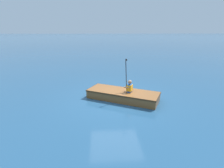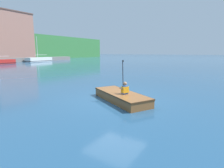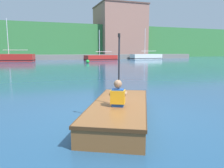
# 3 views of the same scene
# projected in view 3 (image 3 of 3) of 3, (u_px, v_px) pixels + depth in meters

# --- Properties ---
(ground_plane) EXTENTS (300.00, 300.00, 0.00)m
(ground_plane) POSITION_uv_depth(u_px,v_px,m) (117.00, 116.00, 5.22)
(ground_plane) COLOR navy
(shoreline_ridge) EXTENTS (120.00, 20.00, 7.85)m
(shoreline_ridge) POSITION_uv_depth(u_px,v_px,m) (41.00, 42.00, 57.18)
(shoreline_ridge) COLOR #387A3D
(shoreline_ridge) RESTS_ON ground
(waterfront_office_block_center) EXTENTS (11.70, 11.19, 13.21)m
(waterfront_office_block_center) POSITION_uv_depth(u_px,v_px,m) (119.00, 32.00, 57.27)
(waterfront_office_block_center) COLOR #9E6B5B
(waterfront_office_block_center) RESTS_ON ground
(marina_dock) EXTENTS (59.82, 2.40, 0.90)m
(marina_dock) POSITION_uv_depth(u_px,v_px,m) (45.00, 57.00, 38.51)
(marina_dock) COLOR slate
(marina_dock) RESTS_ON ground
(moored_boat_dock_west_end) EXTENTS (6.18, 2.49, 5.83)m
(moored_boat_dock_west_end) POSITION_uv_depth(u_px,v_px,m) (146.00, 57.00, 42.36)
(moored_boat_dock_west_end) COLOR white
(moored_boat_dock_west_end) RESTS_ON ground
(moored_boat_dock_center_near) EXTENTS (5.87, 2.96, 5.05)m
(moored_boat_dock_center_near) POSITION_uv_depth(u_px,v_px,m) (101.00, 58.00, 37.39)
(moored_boat_dock_center_near) COLOR red
(moored_boat_dock_center_near) RESTS_ON ground
(moored_boat_dock_center_far) EXTENTS (6.86, 3.45, 6.31)m
(moored_boat_dock_center_far) POSITION_uv_depth(u_px,v_px,m) (11.00, 58.00, 32.73)
(moored_boat_dock_center_far) COLOR red
(moored_boat_dock_center_far) RESTS_ON ground
(rowboat_foreground) EXTENTS (2.57, 3.44, 0.40)m
(rowboat_foreground) POSITION_uv_depth(u_px,v_px,m) (120.00, 110.00, 4.90)
(rowboat_foreground) COLOR brown
(rowboat_foreground) RESTS_ON ground
(person_paddler) EXTENTS (0.44, 0.44, 1.49)m
(person_paddler) POSITION_uv_depth(u_px,v_px,m) (118.00, 94.00, 4.49)
(person_paddler) COLOR #1E4CA5
(person_paddler) RESTS_ON rowboat_foreground
(channel_buoy) EXTENTS (0.44, 0.44, 0.72)m
(channel_buoy) POSITION_uv_depth(u_px,v_px,m) (88.00, 61.00, 28.06)
(channel_buoy) COLOR green
(channel_buoy) RESTS_ON ground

